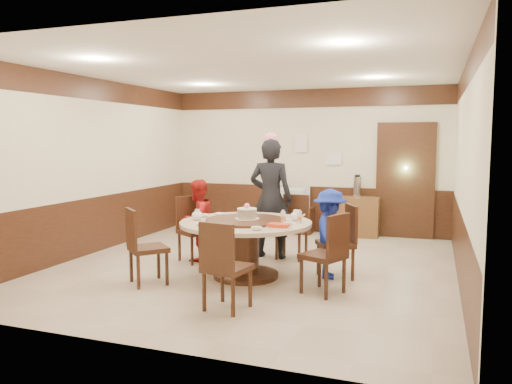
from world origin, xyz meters
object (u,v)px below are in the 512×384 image
(banquet_table, at_px, (246,238))
(thermos, at_px, (357,187))
(television, at_px, (292,197))
(shrimp_platter, at_px, (279,226))
(tv_stand, at_px, (291,220))
(person_red, at_px, (198,220))
(person_blue, at_px, (330,234))
(person_standing, at_px, (271,198))
(birthday_cake, at_px, (247,214))
(side_cabinet, at_px, (357,217))

(banquet_table, xyz_separation_m, thermos, (0.96, 3.35, 0.41))
(television, height_order, thermos, thermos)
(shrimp_platter, bearing_deg, tv_stand, 103.35)
(person_red, distance_m, tv_stand, 2.81)
(person_red, height_order, person_blue, person_red)
(person_standing, bearing_deg, birthday_cake, 91.33)
(television, bearing_deg, person_blue, 104.38)
(person_standing, xyz_separation_m, shrimp_platter, (0.61, -1.57, -0.14))
(side_cabinet, height_order, thermos, thermos)
(shrimp_platter, bearing_deg, thermos, 83.98)
(television, bearing_deg, thermos, 171.12)
(person_red, xyz_separation_m, tv_stand, (0.71, 2.70, -0.36))
(television, bearing_deg, person_standing, 86.84)
(person_standing, relative_size, shrimp_platter, 6.14)
(person_red, distance_m, person_blue, 2.09)
(shrimp_platter, height_order, television, television)
(person_blue, height_order, side_cabinet, person_blue)
(thermos, bearing_deg, shrimp_platter, -96.02)
(side_cabinet, bearing_deg, shrimp_platter, -96.26)
(thermos, bearing_deg, banquet_table, -106.04)
(person_blue, xyz_separation_m, thermos, (-0.09, 3.00, 0.35))
(banquet_table, distance_m, shrimp_platter, 0.73)
(person_red, relative_size, television, 1.72)
(person_blue, height_order, shrimp_platter, person_blue)
(person_blue, bearing_deg, television, 14.11)
(birthday_cake, distance_m, television, 3.33)
(person_standing, relative_size, person_blue, 1.56)
(person_red, height_order, shrimp_platter, person_red)
(shrimp_platter, xyz_separation_m, thermos, (0.39, 3.73, 0.16))
(shrimp_platter, bearing_deg, banquet_table, 146.61)
(birthday_cake, xyz_separation_m, side_cabinet, (0.97, 3.34, -0.48))
(birthday_cake, height_order, television, birthday_cake)
(shrimp_platter, bearing_deg, birthday_cake, 145.21)
(banquet_table, height_order, tv_stand, banquet_table)
(shrimp_platter, distance_m, side_cabinet, 3.77)
(person_blue, relative_size, television, 1.66)
(person_standing, xyz_separation_m, thermos, (1.01, 2.16, 0.02))
(banquet_table, relative_size, person_standing, 0.94)
(tv_stand, bearing_deg, shrimp_platter, -76.65)
(side_cabinet, distance_m, thermos, 0.57)
(banquet_table, xyz_separation_m, person_blue, (1.05, 0.35, 0.06))
(person_standing, distance_m, birthday_cake, 1.18)
(person_blue, bearing_deg, side_cabinet, -9.09)
(shrimp_platter, distance_m, thermos, 3.75)
(tv_stand, height_order, thermos, thermos)
(person_standing, height_order, thermos, person_standing)
(person_red, height_order, thermos, person_red)
(banquet_table, distance_m, person_standing, 1.25)
(banquet_table, height_order, person_red, person_red)
(person_standing, relative_size, person_red, 1.50)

